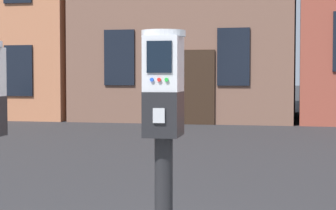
# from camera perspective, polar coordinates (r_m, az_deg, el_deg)

# --- Properties ---
(parking_meter_twin_adjacent) EXTENTS (0.23, 0.26, 1.46)m
(parking_meter_twin_adjacent) POSITION_cam_1_polar(r_m,az_deg,el_deg) (2.93, -0.42, -1.76)
(parking_meter_twin_adjacent) COLOR black
(parking_meter_twin_adjacent) RESTS_ON sidewalk_slab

